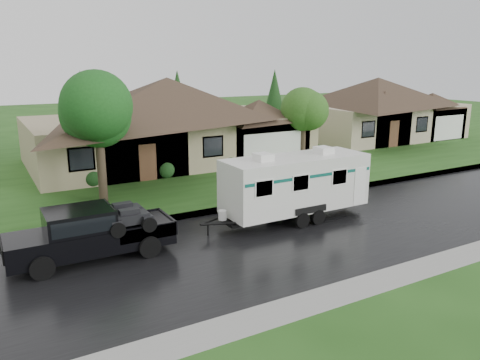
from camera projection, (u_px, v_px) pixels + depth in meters
name	position (u px, v px, depth m)	size (l,w,h in m)	color
ground	(247.00, 225.00, 19.78)	(140.00, 140.00, 0.00)	#224B17
road	(273.00, 240.00, 18.09)	(140.00, 8.00, 0.01)	black
curb	(222.00, 209.00, 21.66)	(140.00, 0.50, 0.15)	gray
lawn	(137.00, 161.00, 32.41)	(140.00, 26.00, 0.15)	#224B17
house_main	(173.00, 110.00, 31.68)	(19.44, 10.80, 6.90)	tan
house_neighbor	(380.00, 102.00, 41.75)	(15.12, 9.72, 6.45)	tan
tree_left_green	(97.00, 113.00, 21.64)	(3.73, 3.73, 6.17)	#382B1E
tree_right_green	(304.00, 110.00, 31.14)	(3.04, 3.04, 5.03)	#382B1E
shrub_row	(198.00, 165.00, 28.43)	(13.60, 1.00, 1.00)	#143814
pickup_truck	(88.00, 232.00, 16.14)	(5.56, 2.11, 1.85)	black
travel_trailer	(295.00, 183.00, 20.21)	(6.86, 2.41, 3.08)	silver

